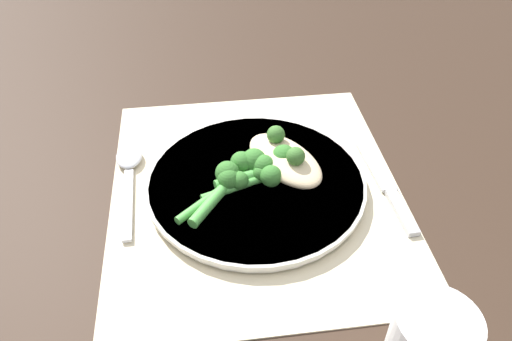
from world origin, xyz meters
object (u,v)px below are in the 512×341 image
at_px(broccoli_stalk_front, 227,179).
at_px(broccoli_stalk_rear, 262,173).
at_px(knife, 386,184).
at_px(chicken_fillet, 285,160).
at_px(spoon, 129,166).
at_px(plate, 256,183).
at_px(broccoli_stalk_right, 276,166).
at_px(broccoli_stalk_left, 240,170).

bearing_deg(broccoli_stalk_front, broccoli_stalk_rear, 55.36).
xyz_separation_m(broccoli_stalk_rear, knife, (0.01, 0.15, -0.02)).
bearing_deg(broccoli_stalk_rear, broccoli_stalk_front, -103.34).
bearing_deg(knife, chicken_fillet, 161.41).
bearing_deg(spoon, plate, -21.77).
xyz_separation_m(broccoli_stalk_right, broccoli_stalk_left, (0.00, -0.04, 0.00)).
relative_size(plate, broccoli_stalk_right, 2.55).
height_order(plate, spoon, plate).
height_order(plate, broccoli_stalk_rear, broccoli_stalk_rear).
height_order(broccoli_stalk_left, knife, broccoli_stalk_left).
height_order(broccoli_stalk_rear, knife, broccoli_stalk_rear).
bearing_deg(chicken_fillet, broccoli_stalk_rear, -56.29).
bearing_deg(broccoli_stalk_front, chicken_fillet, 68.36).
bearing_deg(broccoli_stalk_left, knife, 28.88).
bearing_deg(plate, broccoli_stalk_rear, 66.26).
xyz_separation_m(broccoli_stalk_left, knife, (0.02, 0.18, -0.02)).
xyz_separation_m(broccoli_stalk_left, broccoli_stalk_front, (0.01, -0.02, 0.00)).
bearing_deg(spoon, chicken_fillet, -13.14).
bearing_deg(plate, broccoli_stalk_front, -78.32).
bearing_deg(broccoli_stalk_rear, spoon, -129.12).
distance_m(broccoli_stalk_right, broccoli_stalk_left, 0.04).
relative_size(chicken_fillet, broccoli_stalk_rear, 1.37).
relative_size(plate, broccoli_stalk_left, 2.49).
height_order(chicken_fillet, broccoli_stalk_right, broccoli_stalk_right).
bearing_deg(broccoli_stalk_left, spoon, -163.70).
bearing_deg(knife, broccoli_stalk_rear, 172.10).
xyz_separation_m(chicken_fillet, broccoli_stalk_left, (0.01, -0.06, -0.00)).
distance_m(broccoli_stalk_right, spoon, 0.19).
height_order(chicken_fillet, broccoli_stalk_front, broccoli_stalk_front).
bearing_deg(broccoli_stalk_left, chicken_fillet, 47.68).
bearing_deg(broccoli_stalk_rear, plate, -133.14).
xyz_separation_m(broccoli_stalk_right, broccoli_stalk_rear, (0.01, -0.02, -0.00)).
distance_m(broccoli_stalk_right, broccoli_stalk_front, 0.06).
bearing_deg(chicken_fillet, plate, -64.55).
distance_m(plate, spoon, 0.17).
distance_m(plate, broccoli_stalk_right, 0.03).
bearing_deg(plate, chicken_fillet, 115.45).
height_order(broccoli_stalk_right, broccoli_stalk_front, broccoli_stalk_right).
distance_m(broccoli_stalk_left, broccoli_stalk_front, 0.02).
height_order(plate, broccoli_stalk_right, broccoli_stalk_right).
height_order(broccoli_stalk_right, knife, broccoli_stalk_right).
bearing_deg(spoon, broccoli_stalk_left, -21.92).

